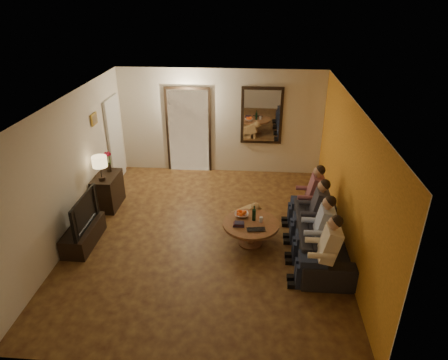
# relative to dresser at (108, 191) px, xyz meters

# --- Properties ---
(floor) EXTENTS (5.00, 6.00, 0.01)m
(floor) POSITION_rel_dresser_xyz_m (2.25, -0.96, -0.36)
(floor) COLOR #3C1A10
(floor) RESTS_ON ground
(ceiling) EXTENTS (5.00, 6.00, 0.01)m
(ceiling) POSITION_rel_dresser_xyz_m (2.25, -0.96, 2.24)
(ceiling) COLOR white
(ceiling) RESTS_ON back_wall
(back_wall) EXTENTS (5.00, 0.02, 2.60)m
(back_wall) POSITION_rel_dresser_xyz_m (2.25, 2.04, 0.94)
(back_wall) COLOR beige
(back_wall) RESTS_ON floor
(front_wall) EXTENTS (5.00, 0.02, 2.60)m
(front_wall) POSITION_rel_dresser_xyz_m (2.25, -3.96, 0.94)
(front_wall) COLOR beige
(front_wall) RESTS_ON floor
(left_wall) EXTENTS (0.02, 6.00, 2.60)m
(left_wall) POSITION_rel_dresser_xyz_m (-0.25, -0.96, 0.94)
(left_wall) COLOR beige
(left_wall) RESTS_ON floor
(right_wall) EXTENTS (0.02, 6.00, 2.60)m
(right_wall) POSITION_rel_dresser_xyz_m (4.75, -0.96, 0.94)
(right_wall) COLOR beige
(right_wall) RESTS_ON floor
(orange_accent) EXTENTS (0.01, 6.00, 2.60)m
(orange_accent) POSITION_rel_dresser_xyz_m (4.74, -0.96, 0.94)
(orange_accent) COLOR #BC7720
(orange_accent) RESTS_ON right_wall
(kitchen_doorway) EXTENTS (1.00, 0.06, 2.10)m
(kitchen_doorway) POSITION_rel_dresser_xyz_m (1.45, 2.02, 0.69)
(kitchen_doorway) COLOR #FFE0A5
(kitchen_doorway) RESTS_ON floor
(door_trim) EXTENTS (1.12, 0.04, 2.22)m
(door_trim) POSITION_rel_dresser_xyz_m (1.45, 2.01, 0.69)
(door_trim) COLOR black
(door_trim) RESTS_ON floor
(fridge_glimpse) EXTENTS (0.45, 0.03, 1.70)m
(fridge_glimpse) POSITION_rel_dresser_xyz_m (1.70, 2.02, 0.54)
(fridge_glimpse) COLOR silver
(fridge_glimpse) RESTS_ON floor
(mirror_frame) EXTENTS (1.00, 0.05, 1.40)m
(mirror_frame) POSITION_rel_dresser_xyz_m (3.25, 2.00, 1.14)
(mirror_frame) COLOR black
(mirror_frame) RESTS_ON back_wall
(mirror_glass) EXTENTS (0.86, 0.02, 1.26)m
(mirror_glass) POSITION_rel_dresser_xyz_m (3.25, 1.97, 1.14)
(mirror_glass) COLOR white
(mirror_glass) RESTS_ON back_wall
(white_door) EXTENTS (0.06, 0.85, 2.04)m
(white_door) POSITION_rel_dresser_xyz_m (-0.21, 1.34, 0.66)
(white_door) COLOR white
(white_door) RESTS_ON floor
(framed_art) EXTENTS (0.03, 0.28, 0.24)m
(framed_art) POSITION_rel_dresser_xyz_m (-0.22, 0.34, 1.49)
(framed_art) COLOR #B28C33
(framed_art) RESTS_ON left_wall
(art_canvas) EXTENTS (0.01, 0.22, 0.18)m
(art_canvas) POSITION_rel_dresser_xyz_m (-0.21, 0.34, 1.49)
(art_canvas) COLOR brown
(art_canvas) RESTS_ON left_wall
(dresser) EXTENTS (0.45, 0.82, 0.72)m
(dresser) POSITION_rel_dresser_xyz_m (0.00, 0.00, 0.00)
(dresser) COLOR black
(dresser) RESTS_ON floor
(table_lamp) EXTENTS (0.30, 0.30, 0.54)m
(table_lamp) POSITION_rel_dresser_xyz_m (0.00, -0.22, 0.63)
(table_lamp) COLOR beige
(table_lamp) RESTS_ON dresser
(flower_vase) EXTENTS (0.14, 0.14, 0.44)m
(flower_vase) POSITION_rel_dresser_xyz_m (0.00, 0.22, 0.58)
(flower_vase) COLOR #B21333
(flower_vase) RESTS_ON dresser
(tv_stand) EXTENTS (0.45, 1.11, 0.37)m
(tv_stand) POSITION_rel_dresser_xyz_m (0.00, -1.41, -0.18)
(tv_stand) COLOR black
(tv_stand) RESTS_ON floor
(tv) EXTENTS (1.08, 0.14, 0.62)m
(tv) POSITION_rel_dresser_xyz_m (0.00, -1.41, 0.32)
(tv) COLOR black
(tv) RESTS_ON tv_stand
(sofa) EXTENTS (2.20, 0.87, 0.64)m
(sofa) POSITION_rel_dresser_xyz_m (4.33, -1.33, -0.04)
(sofa) COLOR black
(sofa) RESTS_ON floor
(person_a) EXTENTS (0.60, 0.40, 1.20)m
(person_a) POSITION_rel_dresser_xyz_m (4.23, -2.23, 0.24)
(person_a) COLOR tan
(person_a) RESTS_ON sofa
(person_b) EXTENTS (0.60, 0.40, 1.20)m
(person_b) POSITION_rel_dresser_xyz_m (4.23, -1.63, 0.24)
(person_b) COLOR tan
(person_b) RESTS_ON sofa
(person_c) EXTENTS (0.60, 0.40, 1.20)m
(person_c) POSITION_rel_dresser_xyz_m (4.23, -1.03, 0.24)
(person_c) COLOR tan
(person_c) RESTS_ON sofa
(person_d) EXTENTS (0.60, 0.40, 1.20)m
(person_d) POSITION_rel_dresser_xyz_m (4.23, -0.43, 0.24)
(person_d) COLOR tan
(person_d) RESTS_ON sofa
(dog) EXTENTS (0.58, 0.30, 0.56)m
(dog) POSITION_rel_dresser_xyz_m (2.94, -0.61, -0.08)
(dog) COLOR #9A8047
(dog) RESTS_ON floor
(coffee_table) EXTENTS (1.22, 1.22, 0.45)m
(coffee_table) POSITION_rel_dresser_xyz_m (3.08, -1.17, -0.14)
(coffee_table) COLOR brown
(coffee_table) RESTS_ON floor
(bowl) EXTENTS (0.26, 0.26, 0.06)m
(bowl) POSITION_rel_dresser_xyz_m (2.90, -0.95, 0.12)
(bowl) COLOR white
(bowl) RESTS_ON coffee_table
(oranges) EXTENTS (0.20, 0.20, 0.08)m
(oranges) POSITION_rel_dresser_xyz_m (2.90, -0.95, 0.19)
(oranges) COLOR #FF5815
(oranges) RESTS_ON bowl
(wine_bottle) EXTENTS (0.07, 0.07, 0.31)m
(wine_bottle) POSITION_rel_dresser_xyz_m (3.13, -1.07, 0.24)
(wine_bottle) COLOR black
(wine_bottle) RESTS_ON coffee_table
(wine_glass) EXTENTS (0.06, 0.06, 0.10)m
(wine_glass) POSITION_rel_dresser_xyz_m (3.26, -1.12, 0.14)
(wine_glass) COLOR silver
(wine_glass) RESTS_ON coffee_table
(book_stack) EXTENTS (0.20, 0.15, 0.07)m
(book_stack) POSITION_rel_dresser_xyz_m (2.86, -1.27, 0.12)
(book_stack) COLOR black
(book_stack) RESTS_ON coffee_table
(laptop) EXTENTS (0.36, 0.26, 0.03)m
(laptop) POSITION_rel_dresser_xyz_m (3.18, -1.45, 0.10)
(laptop) COLOR black
(laptop) RESTS_ON coffee_table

